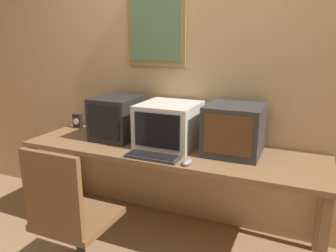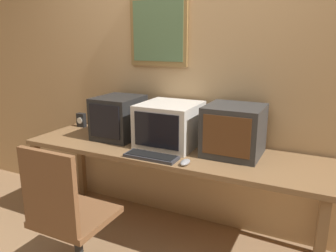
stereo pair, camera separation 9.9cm
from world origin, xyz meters
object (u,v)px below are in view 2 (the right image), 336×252
(keyboard_main, at_px, (151,156))
(mouse_near_keyboard, at_px, (185,162))
(monitor_left, at_px, (119,117))
(monitor_center, at_px, (170,125))
(office_chair, at_px, (70,227))
(desk_clock, at_px, (81,120))
(monitor_right, at_px, (234,130))

(keyboard_main, relative_size, mouse_near_keyboard, 3.41)
(keyboard_main, distance_m, mouse_near_keyboard, 0.26)
(monitor_left, height_order, mouse_near_keyboard, monitor_left)
(monitor_center, distance_m, office_chair, 1.03)
(mouse_near_keyboard, xyz_separation_m, desk_clock, (-1.28, 0.46, 0.05))
(monitor_right, bearing_deg, mouse_near_keyboard, -123.78)
(desk_clock, bearing_deg, monitor_left, -14.01)
(desk_clock, bearing_deg, monitor_center, -7.67)
(monitor_center, relative_size, desk_clock, 3.41)
(mouse_near_keyboard, xyz_separation_m, office_chair, (-0.56, -0.52, -0.35))
(monitor_left, xyz_separation_m, office_chair, (0.19, -0.86, -0.51))
(monitor_right, bearing_deg, office_chair, -132.43)
(mouse_near_keyboard, bearing_deg, keyboard_main, 177.76)
(monitor_right, height_order, desk_clock, monitor_right)
(mouse_near_keyboard, bearing_deg, monitor_left, 156.14)
(monitor_right, relative_size, desk_clock, 3.02)
(desk_clock, bearing_deg, office_chair, -54.17)
(monitor_right, distance_m, mouse_near_keyboard, 0.44)
(monitor_left, distance_m, desk_clock, 0.55)
(office_chair, bearing_deg, monitor_right, 47.57)
(monitor_left, relative_size, monitor_right, 1.01)
(monitor_center, relative_size, monitor_right, 1.13)
(mouse_near_keyboard, relative_size, office_chair, 0.12)
(monitor_left, height_order, office_chair, monitor_left)
(mouse_near_keyboard, bearing_deg, monitor_right, 56.22)
(keyboard_main, bearing_deg, desk_clock, 155.89)
(monitor_right, xyz_separation_m, keyboard_main, (-0.49, -0.33, -0.17))
(monitor_left, bearing_deg, desk_clock, 165.99)
(mouse_near_keyboard, distance_m, desk_clock, 1.36)
(monitor_center, height_order, monitor_right, monitor_right)
(keyboard_main, distance_m, desk_clock, 1.11)
(desk_clock, xyz_separation_m, office_chair, (0.71, -0.99, -0.40))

